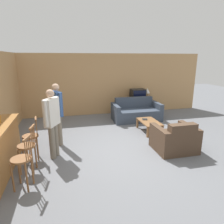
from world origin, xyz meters
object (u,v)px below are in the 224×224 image
at_px(bar_chair_near, 22,163).
at_px(bar_chair_mid, 27,149).
at_px(couch_far, 136,112).
at_px(bar_chair_far, 31,139).
at_px(book_on_table, 145,119).
at_px(armchair_near, 175,140).
at_px(tv_unit, 137,106).
at_px(table_lamp, 147,91).
at_px(coffee_table, 149,123).
at_px(person_by_window, 57,111).
at_px(tv, 138,94).
at_px(person_by_counter, 52,120).

distance_m(bar_chair_near, bar_chair_mid, 0.60).
relative_size(bar_chair_near, couch_far, 0.55).
relative_size(bar_chair_far, book_on_table, 5.15).
height_order(armchair_near, book_on_table, armchair_near).
distance_m(bar_chair_mid, tv_unit, 5.58).
xyz_separation_m(couch_far, table_lamp, (0.84, 0.89, 0.68)).
xyz_separation_m(bar_chair_mid, coffee_table, (3.54, 1.67, -0.22)).
height_order(armchair_near, person_by_window, person_by_window).
relative_size(tv_unit, tv, 1.89).
height_order(book_on_table, person_by_window, person_by_window).
bearing_deg(tv, couch_far, -113.73).
xyz_separation_m(bar_chair_far, coffee_table, (3.54, 1.10, -0.22)).
bearing_deg(bar_chair_far, bar_chair_near, -90.02).
bearing_deg(coffee_table, person_by_window, -173.16).
bearing_deg(coffee_table, table_lamp, 69.02).
distance_m(bar_chair_mid, couch_far, 4.70).
bearing_deg(person_by_counter, book_on_table, 24.06).
distance_m(tv, book_on_table, 2.17).
bearing_deg(bar_chair_far, couch_far, 34.68).
bearing_deg(table_lamp, tv, -179.61).
xyz_separation_m(armchair_near, table_lamp, (0.79, 3.75, 0.68)).
xyz_separation_m(bar_chair_near, person_by_window, (0.62, 1.92, 0.46)).
distance_m(couch_far, book_on_table, 1.17).
relative_size(bar_chair_far, tv_unit, 0.90).
xyz_separation_m(book_on_table, person_by_window, (-2.85, -0.55, 0.62)).
bearing_deg(table_lamp, person_by_counter, -139.13).
bearing_deg(bar_chair_mid, table_lamp, 41.70).
xyz_separation_m(bar_chair_near, bar_chair_far, (0.00, 1.16, 0.00)).
bearing_deg(couch_far, tv_unit, 66.34).
height_order(tv_unit, person_by_counter, person_by_counter).
xyz_separation_m(bar_chair_far, armchair_near, (3.62, -0.39, -0.22)).
height_order(bar_chair_mid, coffee_table, bar_chair_mid).
xyz_separation_m(tv_unit, tv, (0.00, -0.00, 0.55)).
relative_size(bar_chair_mid, couch_far, 0.55).
distance_m(book_on_table, table_lamp, 2.34).
distance_m(tv_unit, table_lamp, 0.81).
relative_size(bar_chair_mid, bar_chair_far, 1.00).
relative_size(couch_far, person_by_window, 1.08).
distance_m(tv_unit, person_by_window, 4.30).
bearing_deg(armchair_near, bar_chair_near, -167.87).
bearing_deg(bar_chair_mid, tv, 44.72).
height_order(bar_chair_far, coffee_table, bar_chair_far).
height_order(armchair_near, table_lamp, table_lamp).
xyz_separation_m(bar_chair_near, bar_chair_mid, (0.00, 0.60, 0.00)).
xyz_separation_m(bar_chair_mid, book_on_table, (3.47, 1.87, -0.16)).
distance_m(armchair_near, book_on_table, 1.70).
xyz_separation_m(armchair_near, book_on_table, (-0.15, 1.69, 0.07)).
bearing_deg(coffee_table, bar_chair_mid, -154.75).
relative_size(couch_far, armchair_near, 1.81).
bearing_deg(book_on_table, tv_unit, 76.36).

